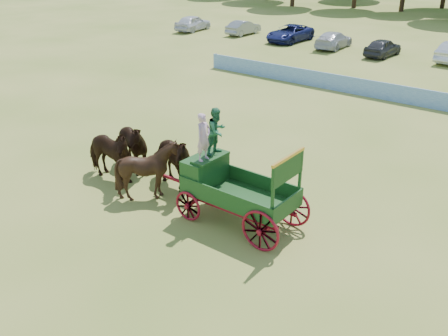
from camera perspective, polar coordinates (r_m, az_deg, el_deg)
ground at (r=17.09m, az=-2.68°, el=-6.79°), size 160.00×160.00×0.00m
horse_lead_left at (r=20.31m, az=-13.17°, el=1.53°), size 2.75×1.36×2.27m
horse_lead_right at (r=20.95m, az=-10.87°, el=2.48°), size 2.91×1.87×2.27m
horse_wheel_left at (r=18.63m, az=-8.43°, el=-0.24°), size 2.21×2.00×2.27m
horse_wheel_right at (r=19.33m, az=-6.11°, el=0.85°), size 2.89×1.78×2.27m
farm_dray at (r=16.97m, az=-0.19°, el=-0.47°), size 6.00×2.00×3.79m
sponsor_banner at (r=31.96m, az=17.46°, el=8.44°), size 26.00×0.08×1.05m
parked_cars at (r=45.22m, az=16.08°, el=13.50°), size 37.57×6.63×1.61m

